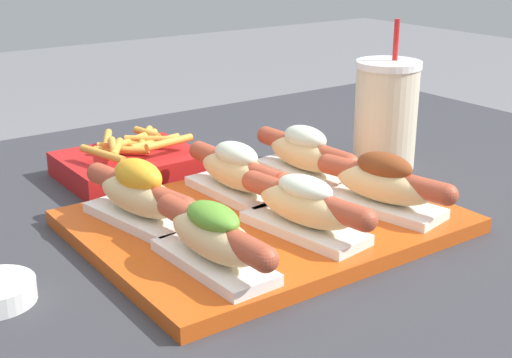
# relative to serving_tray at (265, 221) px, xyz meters

# --- Properties ---
(serving_tray) EXTENTS (0.43, 0.33, 0.02)m
(serving_tray) POSITION_rel_serving_tray_xyz_m (0.00, 0.00, 0.00)
(serving_tray) COLOR #CC4C14
(serving_tray) RESTS_ON patio_table
(hot_dog_0) EXTENTS (0.07, 0.20, 0.07)m
(hot_dog_0) POSITION_rel_serving_tray_xyz_m (-0.13, -0.08, 0.04)
(hot_dog_0) COLOR white
(hot_dog_0) RESTS_ON serving_tray
(hot_dog_1) EXTENTS (0.08, 0.19, 0.07)m
(hot_dog_1) POSITION_rel_serving_tray_xyz_m (0.00, -0.07, 0.04)
(hot_dog_1) COLOR white
(hot_dog_1) RESTS_ON serving_tray
(hot_dog_2) EXTENTS (0.09, 0.19, 0.07)m
(hot_dog_2) POSITION_rel_serving_tray_xyz_m (0.13, -0.07, 0.04)
(hot_dog_2) COLOR white
(hot_dog_2) RESTS_ON serving_tray
(hot_dog_3) EXTENTS (0.09, 0.19, 0.08)m
(hot_dog_3) POSITION_rel_serving_tray_xyz_m (-0.13, 0.07, 0.04)
(hot_dog_3) COLOR white
(hot_dog_3) RESTS_ON serving_tray
(hot_dog_4) EXTENTS (0.07, 0.20, 0.07)m
(hot_dog_4) POSITION_rel_serving_tray_xyz_m (0.01, 0.07, 0.04)
(hot_dog_4) COLOR white
(hot_dog_4) RESTS_ON serving_tray
(hot_dog_5) EXTENTS (0.07, 0.20, 0.07)m
(hot_dog_5) POSITION_rel_serving_tray_xyz_m (0.13, 0.08, 0.04)
(hot_dog_5) COLOR white
(hot_dog_5) RESTS_ON serving_tray
(drink_cup) EXTENTS (0.10, 0.10, 0.22)m
(drink_cup) POSITION_rel_serving_tray_xyz_m (0.29, 0.09, 0.07)
(drink_cup) COLOR beige
(drink_cup) RESTS_ON patio_table
(fries_basket) EXTENTS (0.19, 0.16, 0.06)m
(fries_basket) POSITION_rel_serving_tray_xyz_m (-0.05, 0.27, 0.01)
(fries_basket) COLOR #B21919
(fries_basket) RESTS_ON patio_table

